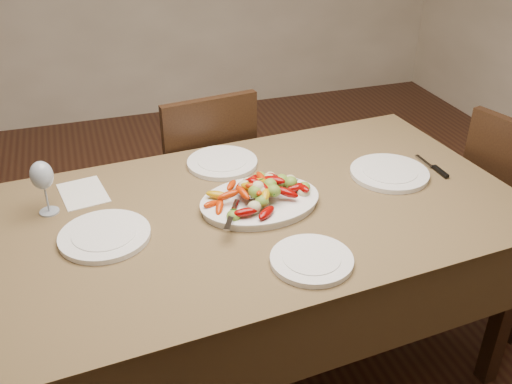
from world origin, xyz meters
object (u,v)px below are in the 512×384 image
object	(u,v)px
plate_right	(389,173)
wine_glass	(44,186)
plate_far	(222,163)
plate_near	(312,260)
chair_far	(198,179)
dining_table	(256,292)
plate_left	(105,236)
serving_platter	(260,203)

from	to	relation	value
plate_right	wine_glass	distance (m)	1.24
plate_right	plate_far	world-z (taller)	same
plate_near	plate_right	bearing A→B (deg)	39.66
chair_far	wine_glass	bearing A→B (deg)	33.58
dining_table	plate_left	xyz separation A→B (m)	(-0.51, -0.03, 0.39)
dining_table	plate_near	size ratio (longest dim) A/B	7.38
chair_far	serving_platter	distance (m)	0.81
serving_platter	dining_table	bearing A→B (deg)	-161.13
plate_right	serving_platter	bearing A→B (deg)	-174.00
dining_table	plate_right	size ratio (longest dim) A/B	6.22
plate_right	plate_far	distance (m)	0.64
plate_far	wine_glass	distance (m)	0.68
serving_platter	plate_left	distance (m)	0.53
wine_glass	dining_table	bearing A→B (deg)	-15.67
plate_left	plate_far	size ratio (longest dim) A/B	1.05
plate_far	wine_glass	size ratio (longest dim) A/B	1.35
serving_platter	chair_far	bearing A→B (deg)	94.48
plate_far	plate_near	distance (m)	0.69
plate_near	plate_far	bearing A→B (deg)	97.21
plate_far	plate_left	bearing A→B (deg)	-142.91
plate_far	wine_glass	world-z (taller)	wine_glass
dining_table	plate_left	distance (m)	0.64
serving_platter	plate_near	xyz separation A→B (m)	(0.04, -0.35, -0.00)
plate_far	serving_platter	bearing A→B (deg)	-82.69
plate_near	dining_table	bearing A→B (deg)	99.85
plate_left	wine_glass	distance (m)	0.29
plate_right	plate_far	size ratio (longest dim) A/B	1.07
chair_far	plate_far	world-z (taller)	chair_far
plate_near	wine_glass	distance (m)	0.92
plate_left	plate_far	distance (m)	0.61
plate_left	plate_near	xyz separation A→B (m)	(0.57, -0.32, 0.00)
dining_table	chair_far	world-z (taller)	chair_far
dining_table	plate_right	world-z (taller)	plate_right
serving_platter	plate_far	xyz separation A→B (m)	(-0.04, 0.34, -0.00)
wine_glass	serving_platter	bearing A→B (deg)	-14.89
dining_table	chair_far	distance (m)	0.77
dining_table	plate_near	bearing A→B (deg)	-80.15
plate_right	dining_table	bearing A→B (deg)	-173.61
dining_table	plate_left	size ratio (longest dim) A/B	6.37
plate_near	wine_glass	bearing A→B (deg)	143.96
chair_far	plate_near	size ratio (longest dim) A/B	3.81
chair_far	plate_near	bearing A→B (deg)	87.16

